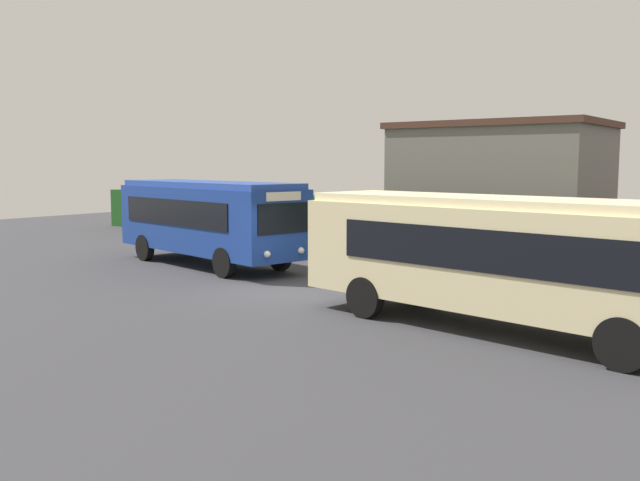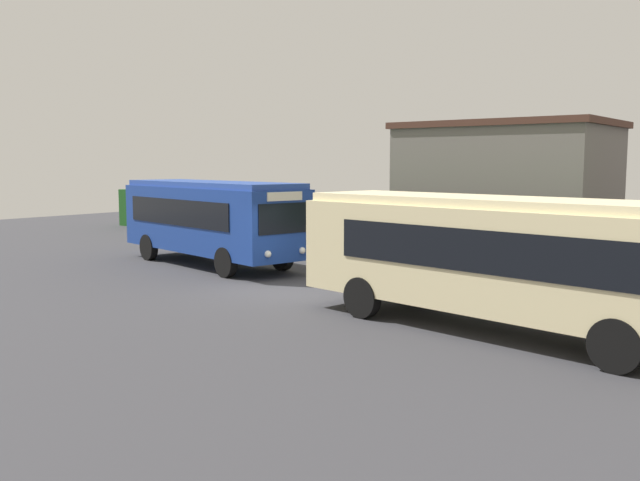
{
  "view_description": "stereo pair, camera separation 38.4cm",
  "coord_description": "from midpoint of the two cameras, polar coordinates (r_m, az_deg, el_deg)",
  "views": [
    {
      "loc": [
        12.6,
        -15.42,
        3.72
      ],
      "look_at": [
        0.62,
        0.77,
        1.47
      ],
      "focal_mm": 38.9,
      "sensor_mm": 36.0,
      "label": 1
    },
    {
      "loc": [
        12.9,
        -15.19,
        3.72
      ],
      "look_at": [
        0.62,
        0.77,
        1.47
      ],
      "focal_mm": 38.9,
      "sensor_mm": 36.0,
      "label": 2
    }
  ],
  "objects": [
    {
      "name": "person_right",
      "position": [
        19.01,
        21.21,
        -2.59
      ],
      "size": [
        0.37,
        0.52,
        1.72
      ],
      "rotation": [
        0.0,
        0.0,
        2.88
      ],
      "color": "maroon",
      "rests_on": "ground_plane"
    },
    {
      "name": "ground_plane",
      "position": [
        20.26,
        -3.26,
        -4.22
      ],
      "size": [
        64.0,
        64.0,
        0.0
      ],
      "primitive_type": "plane",
      "color": "#38383D"
    },
    {
      "name": "hedge_row",
      "position": [
        29.45,
        10.7,
        1.12
      ],
      "size": [
        44.0,
        1.55,
        2.17
      ],
      "primitive_type": "cube",
      "color": "#1E521E",
      "rests_on": "ground_plane"
    },
    {
      "name": "depot_building",
      "position": [
        34.45,
        14.36,
        4.7
      ],
      "size": [
        9.45,
        6.85,
        5.65
      ],
      "color": "slate",
      "rests_on": "ground_plane"
    },
    {
      "name": "bus_blue",
      "position": [
        25.58,
        -9.58,
        1.91
      ],
      "size": [
        9.1,
        4.25,
        3.06
      ],
      "rotation": [
        0.0,
        0.0,
        -0.2
      ],
      "color": "navy",
      "rests_on": "ground_plane"
    },
    {
      "name": "person_center",
      "position": [
        20.1,
        16.7,
        -1.99
      ],
      "size": [
        0.36,
        0.49,
        1.7
      ],
      "rotation": [
        0.0,
        0.0,
        3.4
      ],
      "color": "silver",
      "rests_on": "ground_plane"
    },
    {
      "name": "bus_cream",
      "position": [
        15.73,
        14.25,
        -1.09
      ],
      "size": [
        10.23,
        3.94,
        2.98
      ],
      "rotation": [
        0.0,
        0.0,
        2.99
      ],
      "color": "beige",
      "rests_on": "ground_plane"
    },
    {
      "name": "person_left",
      "position": [
        18.37,
        14.44,
        -2.28
      ],
      "size": [
        0.49,
        0.51,
        1.92
      ],
      "rotation": [
        0.0,
        0.0,
        3.88
      ],
      "color": "#4C6B47",
      "rests_on": "ground_plane"
    }
  ]
}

